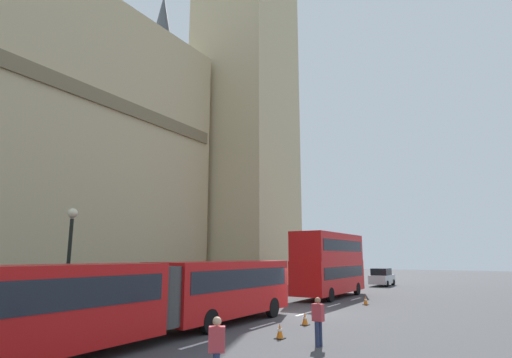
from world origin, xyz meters
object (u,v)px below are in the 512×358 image
Objects in this scene: street_lamp at (69,258)px; double_decker_bus at (330,262)px; traffic_cone_east at (366,300)px; pedestrian_near_cones at (217,350)px; traffic_cone_west at (280,331)px; pedestrian_by_kerb at (318,320)px; articulated_bus at (152,293)px; traffic_cone_middle at (305,319)px; sedan_lead at (382,277)px.

double_decker_bus is at bearing -12.93° from street_lamp.
pedestrian_near_cones is (-19.01, -1.94, 0.63)m from traffic_cone_east.
pedestrian_by_kerb reaches higher than traffic_cone_west.
double_decker_bus is (18.98, 0.00, 0.96)m from articulated_bus.
pedestrian_near_cones is 5.74m from pedestrian_by_kerb.
pedestrian_by_kerb is (-0.49, -1.83, 0.63)m from traffic_cone_west.
articulated_bus is 7.36m from traffic_cone_middle.
double_decker_bus is 16.50× the size of traffic_cone_west.
double_decker_bus is at bearing 15.84° from traffic_cone_middle.
pedestrian_by_kerb is at bearing -149.41° from traffic_cone_middle.
pedestrian_by_kerb is at bearing -68.44° from articulated_bus.
double_decker_bus is 1.82× the size of street_lamp.
double_decker_bus is 5.66× the size of pedestrian_near_cones.
street_lamp is at bearing 74.78° from pedestrian_near_cones.
street_lamp is at bearing 172.14° from sedan_lead.
traffic_cone_west is (-30.86, -3.86, -0.63)m from sedan_lead.
articulated_bus is 10.86× the size of pedestrian_by_kerb.
traffic_cone_west is at bearing 14.12° from pedestrian_near_cones.
traffic_cone_east is 18.41m from street_lamp.
traffic_cone_middle is at bearing -30.08° from articulated_bus.
traffic_cone_east is (-3.37, -3.72, -2.43)m from double_decker_bus.
pedestrian_by_kerb is (-3.90, -2.31, 0.63)m from traffic_cone_middle.
street_lamp is 3.12× the size of pedestrian_near_cones.
pedestrian_by_kerb is (-31.36, -5.69, -0.00)m from sedan_lead.
traffic_cone_west is 6.46m from pedestrian_near_cones.
articulated_bus is at bearing 124.70° from traffic_cone_west.
sedan_lead is 34.72m from street_lamp.
traffic_cone_east is at bearing -132.21° from double_decker_bus.
double_decker_bus is at bearing 19.59° from pedestrian_by_kerb.
sedan_lead is (14.71, -0.23, -1.79)m from double_decker_bus.
traffic_cone_west is 1.00× the size of traffic_cone_middle.
double_decker_bus is at bearing 0.01° from articulated_bus.
sedan_lead is 37.49m from pedestrian_near_cones.
pedestrian_by_kerb is at bearing -105.14° from traffic_cone_west.
traffic_cone_middle is (3.41, 0.48, 0.00)m from traffic_cone_west.
articulated_bus reaches higher than sedan_lead.
articulated_bus is 31.64× the size of traffic_cone_west.
sedan_lead is at bearing -7.86° from street_lamp.
pedestrian_near_cones is (-6.23, -1.57, 0.63)m from traffic_cone_west.
traffic_cone_east is at bearing 5.84° from pedestrian_near_cones.
traffic_cone_west is 3.44m from traffic_cone_middle.
traffic_cone_west is 9.68m from street_lamp.
double_decker_bus reaches higher than traffic_cone_east.
double_decker_bus reaches higher than articulated_bus.
traffic_cone_east is at bearing -0.62° from traffic_cone_middle.
street_lamp is at bearing 97.96° from articulated_bus.
double_decker_bus is at bearing 14.23° from traffic_cone_west.
traffic_cone_west is at bearing -68.06° from street_lamp.
pedestrian_near_cones and pedestrian_by_kerb have the same top height.
pedestrian_by_kerb is (2.34, -5.92, -0.83)m from articulated_bus.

